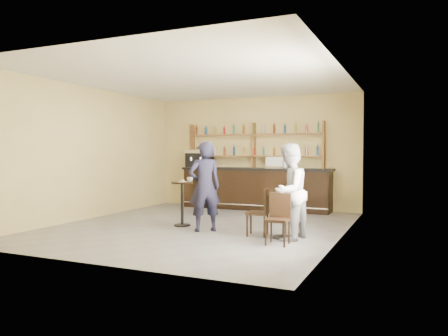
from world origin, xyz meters
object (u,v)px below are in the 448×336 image
at_px(chair_south, 278,219).
at_px(bar_counter, 255,189).
at_px(espresso_machine, 200,158).
at_px(man_main, 205,186).
at_px(pedestal_table, 182,204).
at_px(pastry_case, 277,163).
at_px(chair_west, 257,212).
at_px(patron_second, 289,192).
at_px(cafe_table, 284,216).

bearing_deg(chair_south, bar_counter, 113.16).
distance_m(bar_counter, chair_south, 4.73).
relative_size(espresso_machine, chair_south, 0.81).
bearing_deg(man_main, bar_counter, -126.70).
bearing_deg(chair_south, espresso_machine, 129.56).
xyz_separation_m(bar_counter, pedestal_table, (-0.53, -3.26, -0.10)).
height_order(pastry_case, chair_south, pastry_case).
relative_size(espresso_machine, chair_west, 0.80).
bearing_deg(bar_counter, pedestal_table, -99.31).
bearing_deg(bar_counter, man_main, -86.75).
height_order(espresso_machine, chair_south, espresso_machine).
distance_m(bar_counter, chair_west, 3.90).
distance_m(espresso_machine, pastry_case, 2.39).
distance_m(espresso_machine, patron_second, 5.39).
relative_size(pastry_case, pedestal_table, 0.55).
xyz_separation_m(cafe_table, chair_west, (-0.55, 0.05, 0.04)).
height_order(man_main, chair_south, man_main).
xyz_separation_m(man_main, cafe_table, (1.70, -0.07, -0.50)).
height_order(pastry_case, chair_west, pastry_case).
distance_m(man_main, patron_second, 1.81).
height_order(pastry_case, man_main, man_main).
distance_m(man_main, chair_south, 1.93).
distance_m(chair_west, patron_second, 0.80).
relative_size(bar_counter, man_main, 2.35).
bearing_deg(pedestal_table, chair_south, -22.83).
bearing_deg(pedestal_table, bar_counter, 80.69).
height_order(espresso_machine, chair_west, espresso_machine).
distance_m(pastry_case, man_main, 3.69).
xyz_separation_m(bar_counter, pastry_case, (0.63, 0.00, 0.74)).
relative_size(man_main, chair_west, 2.02).
height_order(bar_counter, man_main, man_main).
height_order(bar_counter, chair_west, bar_counter).
bearing_deg(chair_south, pastry_case, 105.89).
xyz_separation_m(espresso_machine, chair_west, (3.12, -3.65, -0.98)).
relative_size(pedestal_table, chair_south, 1.08).
bearing_deg(patron_second, chair_south, 4.70).
distance_m(cafe_table, chair_south, 0.60).
bearing_deg(patron_second, bar_counter, -140.86).
relative_size(pastry_case, man_main, 0.29).
height_order(pedestal_table, patron_second, patron_second).
height_order(espresso_machine, pedestal_table, espresso_machine).
xyz_separation_m(espresso_machine, man_main, (1.97, -3.64, -0.51)).
relative_size(espresso_machine, cafe_table, 0.88).
bearing_deg(espresso_machine, pedestal_table, -64.20).
distance_m(bar_counter, man_main, 3.66).
height_order(man_main, chair_west, man_main).
height_order(espresso_machine, pastry_case, espresso_machine).
bearing_deg(cafe_table, patron_second, -42.23).
relative_size(bar_counter, cafe_table, 5.19).
xyz_separation_m(pastry_case, man_main, (-0.42, -3.64, -0.41)).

